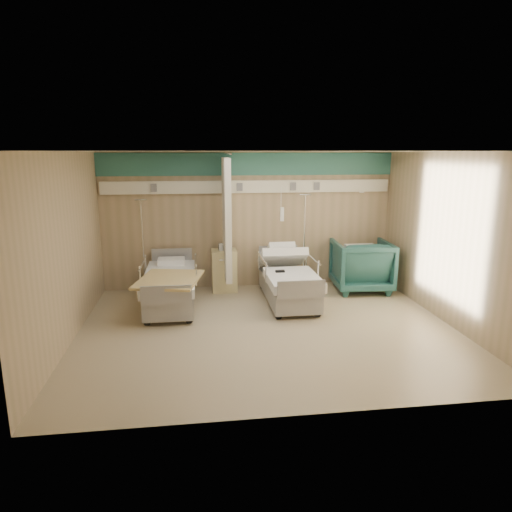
{
  "coord_description": "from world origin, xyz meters",
  "views": [
    {
      "loc": [
        -1.1,
        -6.83,
        2.79
      ],
      "look_at": [
        -0.11,
        0.6,
        1.08
      ],
      "focal_mm": 32.0,
      "sensor_mm": 36.0,
      "label": 1
    }
  ],
  "objects_px": {
    "visitor_armchair": "(361,265)",
    "iv_stand_left": "(145,274)",
    "bed_right": "(288,286)",
    "bed_left": "(170,290)",
    "bedside_cabinet": "(224,270)",
    "iv_stand_right": "(303,269)"
  },
  "relations": [
    {
      "from": "bed_left",
      "to": "iv_stand_left",
      "type": "xyz_separation_m",
      "value": [
        -0.55,
        0.95,
        0.07
      ]
    },
    {
      "from": "bed_right",
      "to": "iv_stand_left",
      "type": "relative_size",
      "value": 1.14
    },
    {
      "from": "bed_left",
      "to": "iv_stand_left",
      "type": "bearing_deg",
      "value": 120.06
    },
    {
      "from": "iv_stand_left",
      "to": "bedside_cabinet",
      "type": "bearing_deg",
      "value": -1.82
    },
    {
      "from": "bed_right",
      "to": "bedside_cabinet",
      "type": "distance_m",
      "value": 1.46
    },
    {
      "from": "visitor_armchair",
      "to": "iv_stand_left",
      "type": "xyz_separation_m",
      "value": [
        -4.39,
        0.4,
        -0.13
      ]
    },
    {
      "from": "visitor_armchair",
      "to": "iv_stand_left",
      "type": "height_order",
      "value": "iv_stand_left"
    },
    {
      "from": "bed_left",
      "to": "iv_stand_right",
      "type": "height_order",
      "value": "iv_stand_right"
    },
    {
      "from": "bed_left",
      "to": "visitor_armchair",
      "type": "relative_size",
      "value": 1.89
    },
    {
      "from": "bed_left",
      "to": "iv_stand_right",
      "type": "relative_size",
      "value": 1.1
    },
    {
      "from": "visitor_armchair",
      "to": "bedside_cabinet",
      "type": "bearing_deg",
      "value": -2.69
    },
    {
      "from": "bed_right",
      "to": "iv_stand_right",
      "type": "height_order",
      "value": "iv_stand_right"
    },
    {
      "from": "bed_left",
      "to": "visitor_armchair",
      "type": "xyz_separation_m",
      "value": [
        3.84,
        0.56,
        0.21
      ]
    },
    {
      "from": "bed_right",
      "to": "bedside_cabinet",
      "type": "relative_size",
      "value": 2.54
    },
    {
      "from": "iv_stand_right",
      "to": "visitor_armchair",
      "type": "bearing_deg",
      "value": -15.02
    },
    {
      "from": "bed_right",
      "to": "bed_left",
      "type": "distance_m",
      "value": 2.2
    },
    {
      "from": "visitor_armchair",
      "to": "iv_stand_right",
      "type": "distance_m",
      "value": 1.19
    },
    {
      "from": "iv_stand_left",
      "to": "bed_right",
      "type": "bearing_deg",
      "value": -19.07
    },
    {
      "from": "bed_left",
      "to": "visitor_armchair",
      "type": "height_order",
      "value": "visitor_armchair"
    },
    {
      "from": "bedside_cabinet",
      "to": "iv_stand_left",
      "type": "bearing_deg",
      "value": 178.18
    },
    {
      "from": "bed_right",
      "to": "bed_left",
      "type": "height_order",
      "value": "same"
    },
    {
      "from": "bed_left",
      "to": "bed_right",
      "type": "bearing_deg",
      "value": 0.0
    }
  ]
}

